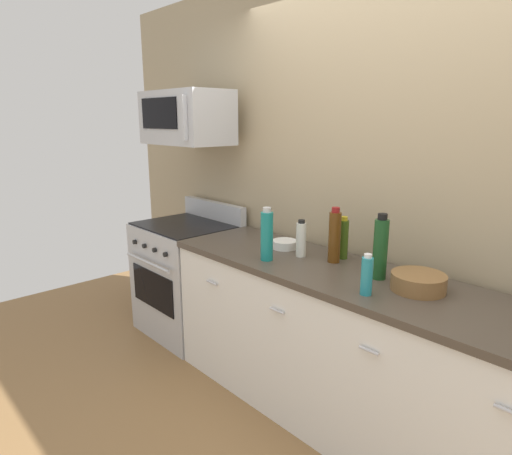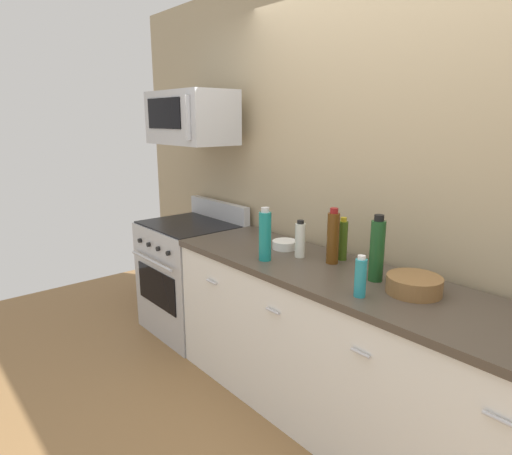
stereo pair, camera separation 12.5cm
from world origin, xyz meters
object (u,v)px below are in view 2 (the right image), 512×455
Objects in this scene: bottle_sparkling_teal at (265,235)px; bowl_white_ceramic at (285,244)px; microwave at (191,118)px; bottle_wine_amber at (333,237)px; bowl_wooden_salad at (414,284)px; bottle_dish_soap at (360,277)px; range_oven at (192,276)px; bottle_vinegar_white at (300,240)px; bottle_olive_oil at (343,240)px; bottle_wine_green at (377,250)px.

bowl_white_ceramic is at bearing 110.28° from bottle_sparkling_teal.
microwave is 1.55m from bottle_wine_amber.
bowl_wooden_salad is at bearing 13.71° from bottle_sparkling_teal.
bottle_dish_soap is at bearing -19.50° from bowl_white_ceramic.
bowl_wooden_salad is (1.95, 0.04, 0.50)m from range_oven.
bowl_wooden_salad is (0.95, -0.05, 0.02)m from bowl_white_ceramic.
bottle_dish_soap reaches higher than bowl_white_ceramic.
bottle_dish_soap is at bearing -7.40° from microwave.
bottle_vinegar_white is at bearing 1.93° from range_oven.
bottle_sparkling_teal is (1.10, -0.21, -0.68)m from microwave.
bottle_vinegar_white is at bearing 159.57° from bottle_dish_soap.
bowl_white_ceramic is (-0.39, -0.10, -0.09)m from bottle_olive_oil.
bottle_wine_green reaches higher than bottle_olive_oil.
range_oven is 3.25× the size of bottle_wine_amber.
microwave reaches higher than bottle_wine_green.
bottle_sparkling_teal is (-0.30, -0.26, -0.00)m from bottle_wine_amber.
bowl_white_ceramic is at bearing 2.85° from microwave.
microwave is 2.11m from bowl_wooden_salad.
bottle_sparkling_teal is at bearing -166.29° from bowl_wooden_salad.
range_oven is 1.44× the size of microwave.
bowl_wooden_salad is at bearing -5.56° from bottle_wine_amber.
bottle_wine_amber reaches higher than bottle_olive_oil.
bottle_vinegar_white is 1.39× the size of bowl_white_ceramic.
bottle_wine_green is 1.36× the size of bottle_olive_oil.
bottle_olive_oil reaches higher than range_oven.
microwave is at bearing -179.86° from bottle_wine_green.
bottle_dish_soap is 0.71m from bottle_sparkling_teal.
bowl_white_ceramic is (-0.80, 0.29, -0.07)m from bottle_dish_soap.
bottle_sparkling_teal is (1.10, -0.16, 0.60)m from range_oven.
range_oven reaches higher than bowl_wooden_salad.
bottle_sparkling_teal is 1.22× the size of bowl_wooden_salad.
bottle_dish_soap is 0.57m from bottle_olive_oil.
bottle_dish_soap is (1.81, -0.24, -0.73)m from microwave.
bottle_wine_green reaches higher than bowl_white_ceramic.
bottle_wine_amber is at bearing 174.44° from bowl_wooden_salad.
range_oven is 2.02m from bowl_wooden_salad.
bottle_vinegar_white is 0.66m from bottle_dish_soap.
bottle_olive_oil is at bearing 7.95° from range_oven.
range_oven is 3.33× the size of bottle_sparkling_teal.
microwave is 1.39m from bottle_vinegar_white.
microwave is at bearing 89.71° from range_oven.
bottle_wine_amber is at bearing 15.64° from bottle_vinegar_white.
range_oven is 4.05× the size of bowl_wooden_salad.
bottle_wine_green is at bearing 178.65° from bowl_wooden_salad.
bottle_wine_amber is at bearing -87.09° from bottle_olive_oil.
bottle_wine_amber is 1.27× the size of bottle_olive_oil.
bowl_wooden_salad is (1.95, -0.00, -0.78)m from microwave.
microwave is at bearing 179.97° from bowl_wooden_salad.
bottle_vinegar_white is 0.77m from bowl_wooden_salad.
bottle_sparkling_teal reaches higher than bottle_olive_oil.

